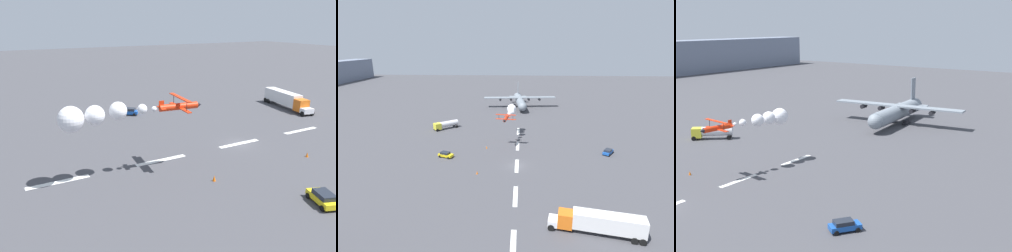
% 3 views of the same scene
% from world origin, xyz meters
% --- Properties ---
extents(runway_stripe_4, '(8.00, 0.90, 0.01)m').
position_xyz_m(runway_stripe_4, '(14.80, 0.00, 0.01)').
color(runway_stripe_4, white).
rests_on(runway_stripe_4, ground).
extents(runway_stripe_5, '(8.00, 0.90, 0.01)m').
position_xyz_m(runway_stripe_5, '(29.60, 0.00, 0.01)').
color(runway_stripe_5, white).
rests_on(runway_stripe_5, ground).
extents(cargo_transport_plane, '(28.74, 35.36, 11.10)m').
position_xyz_m(cargo_transport_plane, '(68.87, -0.24, 3.33)').
color(cargo_transport_plane, gray).
rests_on(cargo_transport_plane, ground).
extents(stunt_biplane_red, '(18.85, 6.07, 3.11)m').
position_xyz_m(stunt_biplane_red, '(24.38, 2.51, 8.83)').
color(stunt_biplane_red, red).
extents(fuel_tanker_truck, '(7.83, 8.41, 2.90)m').
position_xyz_m(fuel_tanker_truck, '(31.08, 26.83, 1.74)').
color(fuel_tanker_truck, yellow).
rests_on(fuel_tanker_truck, ground).
extents(followme_car_yellow, '(4.39, 3.85, 1.52)m').
position_xyz_m(followme_car_yellow, '(9.31, -25.76, 0.81)').
color(followme_car_yellow, '#194CA5').
rests_on(followme_car_yellow, ground).
extents(traffic_cone_far, '(0.44, 0.44, 0.75)m').
position_xyz_m(traffic_cone_far, '(11.93, 9.28, 0.38)').
color(traffic_cone_far, orange).
rests_on(traffic_cone_far, ground).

